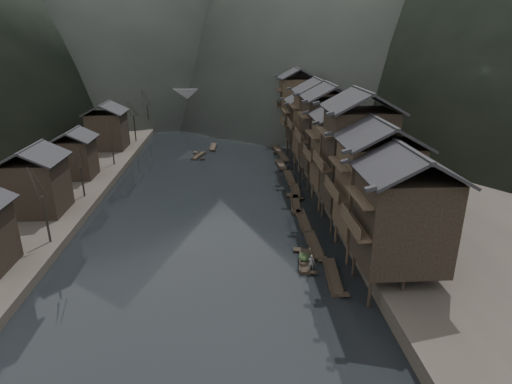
{
  "coord_description": "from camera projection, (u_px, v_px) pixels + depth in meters",
  "views": [
    {
      "loc": [
        2.97,
        -40.18,
        21.28
      ],
      "look_at": [
        6.05,
        11.23,
        2.5
      ],
      "focal_mm": 30.0,
      "sensor_mm": 36.0,
      "label": 1
    }
  ],
  "objects": [
    {
      "name": "bare_trees",
      "position": [
        107.0,
        134.0,
        68.97
      ],
      "size": [
        3.86,
        75.6,
        7.73
      ],
      "color": "black",
      "rests_on": "left_bank"
    },
    {
      "name": "bamboo_pole",
      "position": [
        315.0,
        236.0,
        39.77
      ],
      "size": [
        1.31,
        2.06,
        3.55
      ],
      "primitive_type": "cylinder",
      "rotation": [
        0.59,
        0.0,
        -0.56
      ],
      "color": "#8C7A51",
      "rests_on": "boatman"
    },
    {
      "name": "stilt_houses",
      "position": [
        331.0,
        128.0,
        60.77
      ],
      "size": [
        9.0,
        67.6,
        16.13
      ],
      "color": "black",
      "rests_on": "ground"
    },
    {
      "name": "cargo_heap",
      "position": [
        304.0,
        254.0,
        42.72
      ],
      "size": [
        1.17,
        1.53,
        0.7
      ],
      "primitive_type": "ellipsoid",
      "color": "black",
      "rests_on": "hero_sampan"
    },
    {
      "name": "hero_sampan",
      "position": [
        305.0,
        261.0,
        42.7
      ],
      "size": [
        1.83,
        5.36,
        0.44
      ],
      "color": "black",
      "rests_on": "water"
    },
    {
      "name": "left_houses",
      "position": [
        66.0,
        154.0,
        60.58
      ],
      "size": [
        8.1,
        53.2,
        8.73
      ],
      "color": "black",
      "rests_on": "left_bank"
    },
    {
      "name": "water",
      "position": [
        205.0,
        252.0,
        44.8
      ],
      "size": [
        300.0,
        300.0,
        0.0
      ],
      "primitive_type": "plane",
      "color": "black",
      "rests_on": "ground"
    },
    {
      "name": "left_bank",
      "position": [
        29.0,
        154.0,
        80.14
      ],
      "size": [
        40.0,
        200.0,
        1.2
      ],
      "primitive_type": "cube",
      "color": "#2D2823",
      "rests_on": "ground"
    },
    {
      "name": "stone_bridge",
      "position": [
        219.0,
        103.0,
        110.57
      ],
      "size": [
        40.0,
        6.0,
        9.0
      ],
      "color": "#4C4C4F",
      "rests_on": "ground"
    },
    {
      "name": "midriver_boats",
      "position": [
        210.0,
        136.0,
        96.12
      ],
      "size": [
        5.44,
        39.9,
        0.45
      ],
      "color": "black",
      "rests_on": "water"
    },
    {
      "name": "right_bank",
      "position": [
        394.0,
        147.0,
        83.97
      ],
      "size": [
        40.0,
        200.0,
        1.8
      ],
      "primitive_type": "cube",
      "color": "#2D2823",
      "rests_on": "ground"
    },
    {
      "name": "moored_sampans",
      "position": [
        288.0,
        176.0,
        68.74
      ],
      "size": [
        2.86,
        67.66,
        0.47
      ],
      "color": "black",
      "rests_on": "water"
    },
    {
      "name": "boatman",
      "position": [
        311.0,
        260.0,
        40.64
      ],
      "size": [
        0.62,
        0.44,
        1.63
      ],
      "primitive_type": "imported",
      "rotation": [
        0.0,
        0.0,
        3.06
      ],
      "color": "#545456",
      "rests_on": "hero_sampan"
    }
  ]
}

